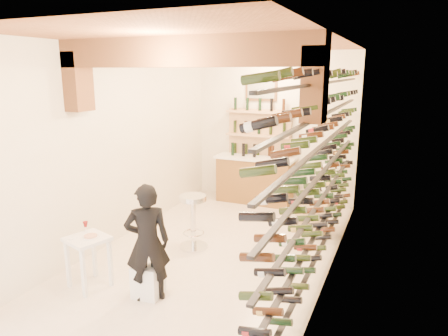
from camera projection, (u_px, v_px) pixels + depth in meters
name	position (u px, v px, depth m)	size (l,w,h in m)	color
ground	(216.00, 251.00, 6.52)	(6.00, 6.00, 0.00)	silver
room_shell	(208.00, 111.00, 5.77)	(3.52, 6.02, 3.21)	silver
wine_rack	(318.00, 165.00, 5.56)	(0.32, 5.70, 2.56)	black
back_counter	(255.00, 178.00, 8.87)	(1.70, 0.62, 1.29)	brown
back_shelving	(259.00, 148.00, 8.94)	(1.40, 0.31, 2.73)	tan
tasting_table	(88.00, 246.00, 5.34)	(0.60, 0.60, 0.84)	white
white_stool	(148.00, 280.00, 5.21)	(0.34, 0.34, 0.42)	white
person	(147.00, 243.00, 5.01)	(0.55, 0.36, 1.50)	black
chrome_barstool	(193.00, 218.00, 6.55)	(0.45, 0.45, 0.88)	silver
crate_lower	(312.00, 226.00, 7.23)	(0.44, 0.31, 0.27)	tan
crate_upper	(312.00, 210.00, 7.17)	(0.54, 0.37, 0.32)	tan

